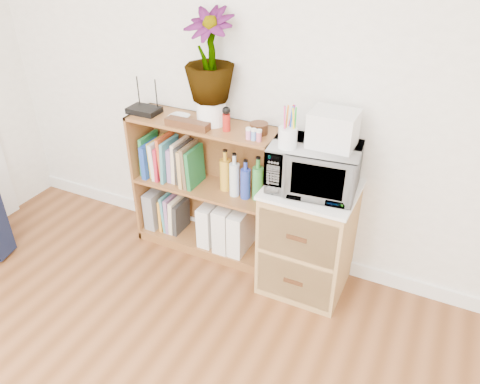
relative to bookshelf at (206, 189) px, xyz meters
The scene contains 21 objects.
skirting_board 0.57m from the bookshelf, 21.80° to the left, with size 4.00×0.02×0.10m, color white.
bookshelf is the anchor object (origin of this frame).
wicker_unit 0.76m from the bookshelf, ahead, with size 0.50×0.45×0.70m, color #9E7542.
microwave 0.85m from the bookshelf, ahead, with size 0.49×0.33×0.27m, color silver.
pen_cup 0.86m from the bookshelf, 15.41° to the right, with size 0.10×0.10×0.11m, color white.
small_appliance 1.03m from the bookshelf, ahead, with size 0.24×0.20×0.19m, color silver.
router 0.65m from the bookshelf, behind, with size 0.20×0.14×0.04m, color black.
white_bowl 0.52m from the bookshelf, 169.00° to the right, with size 0.13×0.13×0.03m, color silver.
plant_pot 0.55m from the bookshelf, 21.42° to the left, with size 0.18×0.18×0.15m, color white.
potted_plant 0.89m from the bookshelf, 21.42° to the left, with size 0.29×0.29×0.53m, color #3E7F33.
trinket_box 0.51m from the bookshelf, 115.85° to the right, with size 0.28×0.07×0.05m, color #36220E.
kokeshi_doll 0.56m from the bookshelf, 12.21° to the right, with size 0.05×0.05×0.10m, color #AE1C15.
wooden_bowl 0.63m from the bookshelf, ahead, with size 0.11×0.11×0.06m, color #3D1E10.
paint_jars 0.64m from the bookshelf, 13.16° to the right, with size 0.11×0.04×0.06m, color pink.
file_box 0.50m from the bookshelf, behind, with size 0.09×0.23×0.28m, color gray.
magazine_holder_left 0.26m from the bookshelf, 17.13° to the right, with size 0.10×0.24×0.30m, color white.
magazine_holder_mid 0.29m from the bookshelf, ahead, with size 0.10×0.26×0.33m, color silver.
magazine_holder_right 0.37m from the bookshelf, ahead, with size 0.10×0.25×0.31m, color white.
cookbooks 0.30m from the bookshelf, behind, with size 0.42×0.20×0.31m.
liquor_bottles 0.37m from the bookshelf, ahead, with size 0.46×0.07×0.32m.
lower_books 0.39m from the bookshelf, behind, with size 0.16×0.19×0.28m.
Camera 1 is at (1.03, -0.22, 2.09)m, focal length 35.00 mm.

